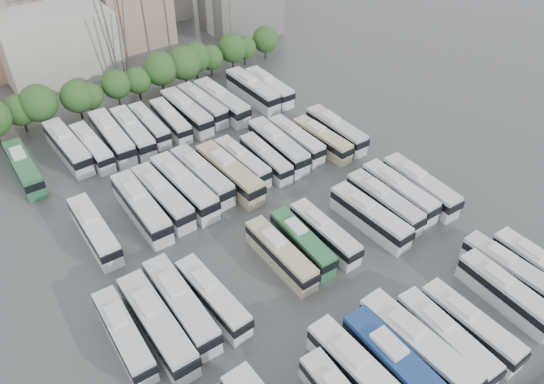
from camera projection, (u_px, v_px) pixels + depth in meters
ground at (265, 233)px, 68.19m from camera, size 220.00×220.00×0.00m
tree_line at (121, 82)px, 91.65m from camera, size 65.55×7.57×7.90m
city_buildings at (27, 17)px, 105.41m from camera, size 102.00×35.00×20.00m
bus_r0_s5 at (361, 374)px, 50.10m from camera, size 3.16×13.00×4.06m
bus_r0_s6 at (399, 368)px, 50.53m from camera, size 3.21×13.64×4.26m
bus_r0_s7 at (417, 346)px, 52.43m from camera, size 3.46×13.67×4.26m
bus_r0_s8 at (446, 338)px, 53.46m from camera, size 3.04×12.09×3.77m
bus_r0_s9 at (470, 325)px, 54.74m from camera, size 2.73×11.72×3.66m
bus_r0_s11 at (506, 293)px, 58.09m from camera, size 3.01×11.90×3.71m
bus_r0_s12 at (510, 271)px, 60.66m from camera, size 2.97×11.81×3.68m
bus_r0_s13 at (539, 267)px, 61.15m from camera, size 2.79×11.63×3.63m
bus_r1_s0 at (124, 335)px, 53.83m from camera, size 2.95×11.70×3.65m
bus_r1_s1 at (157, 324)px, 54.47m from camera, size 3.02×13.53×4.24m
bus_r1_s2 at (181, 305)px, 56.55m from camera, size 3.15×13.23×4.13m
bus_r1_s3 at (213, 297)px, 57.64m from camera, size 3.10×11.83×3.68m
bus_r1_s6 at (281, 254)px, 62.70m from camera, size 2.61×11.73×3.68m
bus_r1_s7 at (302, 242)px, 64.46m from camera, size 2.94×11.16×3.47m
bus_r1_s8 at (325, 233)px, 65.67m from camera, size 2.49×11.31×3.55m
bus_r1_s10 at (370, 216)px, 67.84m from camera, size 3.16×12.41×3.87m
bus_r1_s11 at (384, 202)px, 70.04m from camera, size 2.69×12.21×3.83m
bus_r1_s12 at (399, 192)px, 71.79m from camera, size 2.82×12.30×3.85m
bus_r1_s13 at (420, 186)px, 72.68m from camera, size 3.34×12.74×3.96m
bus_r2_s1 at (94, 230)px, 65.82m from camera, size 2.89×12.27×3.84m
bus_r2_s3 at (141, 207)px, 68.97m from camera, size 3.12×13.42×4.20m
bus_r2_s4 at (162, 197)px, 70.74m from camera, size 3.21×13.09×4.08m
bus_r2_s5 at (184, 187)px, 72.29m from camera, size 3.55×13.80×4.30m
bus_r2_s6 at (202, 176)px, 74.41m from camera, size 3.35×13.01×4.05m
bus_r2_s7 at (229, 173)px, 74.76m from camera, size 3.44×13.51×4.21m
bus_r2_s8 at (242, 161)px, 77.50m from camera, size 2.88×11.42×3.56m
bus_r2_s9 at (266, 158)px, 78.24m from camera, size 2.74×11.14×3.47m
bus_r2_s10 at (278, 146)px, 80.25m from camera, size 3.29×13.11×4.08m
bus_r2_s11 at (296, 139)px, 82.00m from camera, size 2.56×11.64×3.65m
bus_r2_s12 at (322, 139)px, 82.07m from camera, size 2.97×11.58×3.60m
bus_r2_s13 at (336, 130)px, 83.93m from camera, size 2.78×12.32×3.86m
bus_r3_s0 at (24, 168)px, 75.92m from camera, size 2.92×12.46×3.89m
bus_r3_s2 at (68, 147)px, 80.00m from camera, size 3.32×13.28×4.14m
bus_r3_s3 at (92, 147)px, 80.36m from camera, size 2.78×11.75×3.67m
bus_r3_s4 at (112, 137)px, 82.06m from camera, size 3.43×13.43×4.18m
bus_r3_s5 at (133, 132)px, 83.22m from camera, size 3.42×12.98×4.04m
bus_r3_s6 at (149, 125)px, 85.41m from camera, size 2.70×11.39×3.56m
bus_r3_s7 at (171, 120)px, 86.48m from camera, size 3.05×11.55×3.59m
bus_r3_s8 at (187, 112)px, 88.10m from camera, size 3.06×13.13×4.10m
bus_r3_s9 at (202, 105)px, 90.08m from camera, size 3.25×12.61×3.92m
bus_r3_s10 at (222, 102)px, 90.61m from camera, size 3.42×13.62×4.24m
bus_r3_s12 at (253, 90)px, 93.98m from camera, size 3.03×13.36×4.18m
bus_r3_s13 at (269, 87)px, 95.21m from camera, size 2.82×12.26×3.84m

